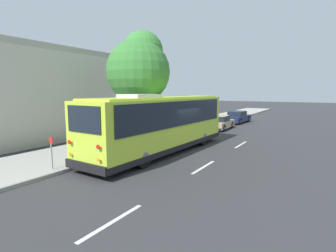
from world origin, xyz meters
The scene contains 13 objects.
ground_plane centered at (0.00, 0.00, 0.00)m, with size 160.00×160.00×0.00m, color #333335.
sidewalk_slab centered at (0.00, 4.27, 0.07)m, with size 80.00×4.36×0.15m, color #A3A099.
curb_strip centered at (0.00, 2.02, 0.07)m, with size 80.00×0.14×0.15m, color gray.
shuttle_bus centered at (-0.90, 0.47, 1.79)m, with size 11.00×2.80×3.33m.
parked_sedan_tan centered at (9.73, 0.98, 0.58)m, with size 4.19×1.86×1.26m.
parked_sedan_navy centered at (15.47, 1.05, 0.60)m, with size 4.66×1.94×1.30m.
street_tree centered at (0.62, 3.19, 4.99)m, with size 4.12×4.12×7.27m.
sign_post_near centered at (-6.50, 2.47, 0.87)m, with size 0.06×0.22×1.40m.
sign_post_far centered at (-4.70, 2.47, 0.71)m, with size 0.06×0.06×1.11m.
building_backdrop centered at (-2.09, 11.97, 3.06)m, with size 19.67×8.44×6.50m.
lane_stripe_behind centered at (-8.34, -2.76, 0.00)m, with size 2.40×0.14×0.01m, color silver.
lane_stripe_mid centered at (-2.34, -2.76, 0.00)m, with size 2.40×0.14×0.01m, color silver.
lane_stripe_ahead centered at (3.66, -2.76, 0.00)m, with size 2.40×0.14×0.01m, color silver.
Camera 1 is at (-13.21, -7.48, 3.48)m, focal length 28.00 mm.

